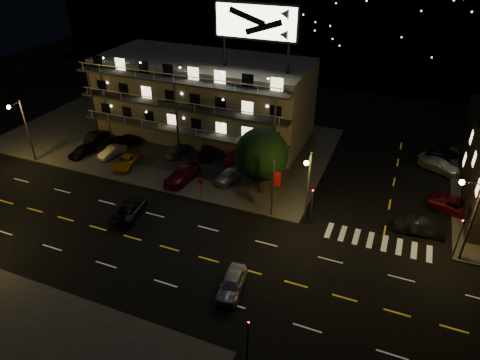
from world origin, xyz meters
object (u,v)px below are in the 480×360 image
at_px(lot_car_4, 229,175).
at_px(road_car_west, 129,210).
at_px(lot_car_7, 178,150).
at_px(road_car_east, 232,284).
at_px(tree, 261,156).
at_px(side_car_0, 420,227).
at_px(lot_car_2, 126,161).

bearing_deg(lot_car_4, road_car_west, -111.91).
height_order(lot_car_4, lot_car_7, lot_car_4).
bearing_deg(lot_car_7, road_car_west, 103.25).
relative_size(road_car_east, road_car_west, 0.87).
distance_m(tree, side_car_0, 17.02).
bearing_deg(road_car_west, side_car_0, -173.65).
distance_m(road_car_east, road_car_west, 14.81).
bearing_deg(road_car_east, lot_car_4, 107.24).
relative_size(tree, lot_car_2, 1.65).
relative_size(tree, lot_car_4, 1.81).
relative_size(lot_car_7, road_car_east, 1.01).
relative_size(lot_car_2, lot_car_4, 1.10).
bearing_deg(lot_car_7, lot_car_4, 162.88).
distance_m(lot_car_2, road_car_west, 10.48).
height_order(side_car_0, road_car_west, side_car_0).
xyz_separation_m(tree, lot_car_4, (-4.07, 0.81, -3.72)).
distance_m(tree, road_car_east, 15.48).
bearing_deg(lot_car_2, lot_car_4, -5.05).
distance_m(side_car_0, road_car_west, 28.51).
bearing_deg(lot_car_4, lot_car_7, 170.17).
bearing_deg(side_car_0, tree, 83.14).
height_order(lot_car_2, lot_car_4, lot_car_4).
xyz_separation_m(tree, lot_car_2, (-17.04, -0.71, -3.79)).
xyz_separation_m(tree, side_car_0, (16.55, -1.04, -3.81)).
xyz_separation_m(lot_car_7, side_car_0, (29.32, -5.35, -0.03)).
bearing_deg(road_car_east, lot_car_2, 137.93).
bearing_deg(side_car_0, lot_car_7, 76.37).
xyz_separation_m(lot_car_2, road_car_east, (19.97, -14.00, -0.04)).
relative_size(lot_car_7, road_car_west, 0.88).
xyz_separation_m(lot_car_2, road_car_west, (6.26, -8.41, -0.08)).
relative_size(lot_car_2, lot_car_7, 1.03).
distance_m(lot_car_4, side_car_0, 20.71).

